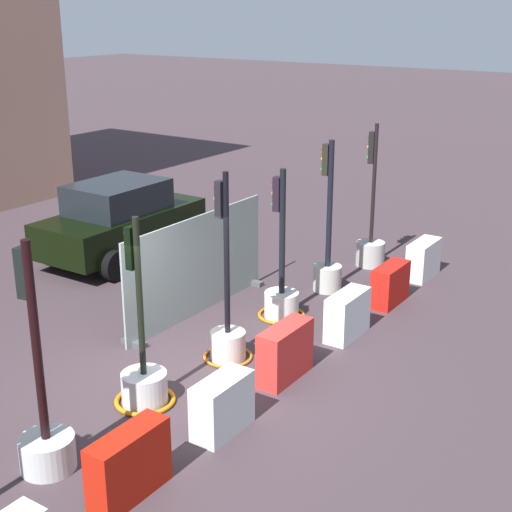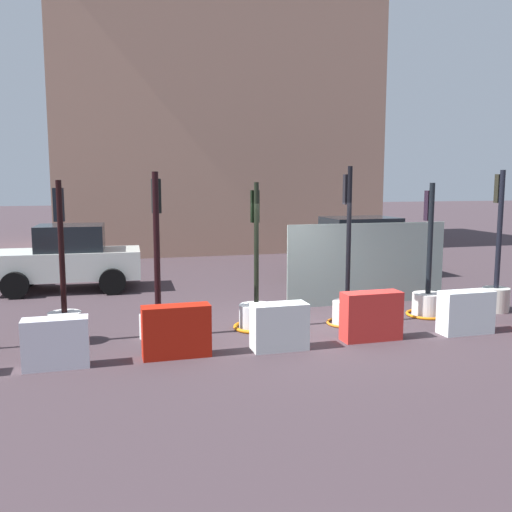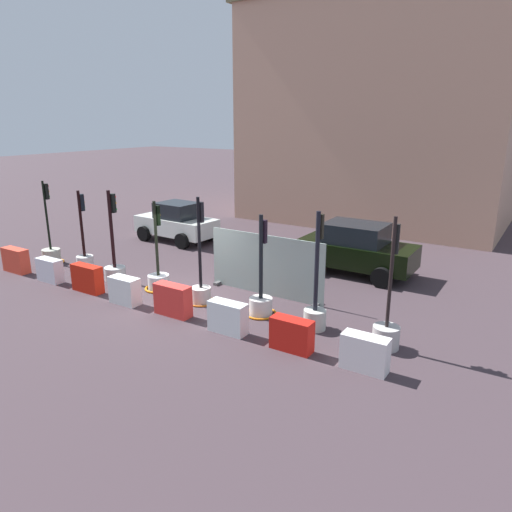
{
  "view_description": "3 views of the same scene",
  "coord_description": "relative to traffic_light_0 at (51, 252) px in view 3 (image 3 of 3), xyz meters",
  "views": [
    {
      "loc": [
        -8.16,
        -6.8,
        5.7
      ],
      "look_at": [
        2.03,
        0.21,
        1.48
      ],
      "focal_mm": 51.88,
      "sensor_mm": 36.0,
      "label": 1
    },
    {
      "loc": [
        -3.86,
        -10.33,
        2.94
      ],
      "look_at": [
        -0.87,
        0.62,
        1.41
      ],
      "focal_mm": 39.14,
      "sensor_mm": 36.0,
      "label": 2
    },
    {
      "loc": [
        9.67,
        -10.43,
        5.4
      ],
      "look_at": [
        2.5,
        0.64,
        1.57
      ],
      "focal_mm": 33.44,
      "sensor_mm": 36.0,
      "label": 3
    }
  ],
  "objects": [
    {
      "name": "ground_plane",
      "position": [
        6.52,
        -0.07,
        -0.44
      ],
      "size": [
        120.0,
        120.0,
        0.0
      ],
      "primitive_type": "plane",
      "color": "#3F3137"
    },
    {
      "name": "traffic_light_0",
      "position": [
        0.0,
        0.0,
        0.0
      ],
      "size": [
        0.88,
        0.88,
        3.17
      ],
      "color": "#B1B4A1",
      "rests_on": "ground_plane"
    },
    {
      "name": "traffic_light_1",
      "position": [
        1.9,
        0.08,
        0.16
      ],
      "size": [
        0.6,
        0.6,
        2.95
      ],
      "color": "silver",
      "rests_on": "ground_plane"
    },
    {
      "name": "traffic_light_2",
      "position": [
        3.58,
        -0.0,
        0.13
      ],
      "size": [
        0.72,
        0.72,
        3.11
      ],
      "color": "silver",
      "rests_on": "ground_plane"
    },
    {
      "name": "traffic_light_3",
      "position": [
        5.53,
        0.11,
        -0.03
      ],
      "size": [
        0.93,
        0.93,
        2.91
      ],
      "color": "silver",
      "rests_on": "ground_plane"
    },
    {
      "name": "traffic_light_4",
      "position": [
        7.43,
        -0.04,
        0.08
      ],
      "size": [
        0.85,
        0.85,
        3.23
      ],
      "color": "silver",
      "rests_on": "ground_plane"
    },
    {
      "name": "traffic_light_5",
      "position": [
        9.44,
        0.17,
        0.04
      ],
      "size": [
        0.91,
        0.91,
        2.9
      ],
      "color": "silver",
      "rests_on": "ground_plane"
    },
    {
      "name": "traffic_light_6",
      "position": [
        11.16,
        0.13,
        0.21
      ],
      "size": [
        0.6,
        0.6,
        3.18
      ],
      "color": "beige",
      "rests_on": "ground_plane"
    },
    {
      "name": "traffic_light_7",
      "position": [
        13.1,
        0.09,
        0.1
      ],
      "size": [
        0.65,
        0.65,
        3.26
      ],
      "color": "#B6B1AE",
      "rests_on": "ground_plane"
    },
    {
      "name": "construction_barrier_0",
      "position": [
        -0.11,
        -1.36,
        0.01
      ],
      "size": [
        1.14,
        0.41,
        0.88
      ],
      "color": "red",
      "rests_on": "ground_plane"
    },
    {
      "name": "construction_barrier_1",
      "position": [
        1.86,
        -1.34,
        -0.03
      ],
      "size": [
        1.01,
        0.4,
        0.8
      ],
      "color": "silver",
      "rests_on": "ground_plane"
    },
    {
      "name": "construction_barrier_2",
      "position": [
        3.76,
        -1.29,
        0.01
      ],
      "size": [
        1.14,
        0.39,
        0.88
      ],
      "color": "red",
      "rests_on": "ground_plane"
    },
    {
      "name": "construction_barrier_3",
      "position": [
        5.55,
        -1.35,
        -0.02
      ],
      "size": [
        0.98,
        0.45,
        0.82
      ],
      "color": "silver",
      "rests_on": "ground_plane"
    },
    {
      "name": "construction_barrier_4",
      "position": [
        7.38,
        -1.23,
        0.02
      ],
      "size": [
        1.12,
        0.42,
        0.9
      ],
      "color": "red",
      "rests_on": "ground_plane"
    },
    {
      "name": "construction_barrier_5",
      "position": [
        9.36,
        -1.3,
        -0.02
      ],
      "size": [
        1.05,
        0.43,
        0.83
      ],
      "color": "white",
      "rests_on": "ground_plane"
    },
    {
      "name": "construction_barrier_6",
      "position": [
        11.23,
        -1.27,
        -0.03
      ],
      "size": [
        1.04,
        0.42,
        0.81
      ],
      "color": "red",
      "rests_on": "ground_plane"
    },
    {
      "name": "construction_barrier_7",
      "position": [
        13.04,
        -1.22,
        -0.03
      ],
      "size": [
        1.05,
        0.43,
        0.82
      ],
      "color": "white",
      "rests_on": "ground_plane"
    },
    {
      "name": "car_black_sedan",
      "position": [
        10.28,
        5.19,
        0.48
      ],
      "size": [
        4.12,
        2.25,
        1.83
      ],
      "color": "black",
      "rests_on": "ground_plane"
    },
    {
      "name": "car_white_van",
      "position": [
        1.69,
        5.27,
        0.42
      ],
      "size": [
        3.89,
        2.16,
        1.77
      ],
      "color": "silver",
      "rests_on": "ground_plane"
    },
    {
      "name": "building_main_facade",
      "position": [
        7.44,
        15.01,
        5.36
      ],
      "size": [
        13.74,
        8.39,
        11.55
      ],
      "color": "tan",
      "rests_on": "ground_plane"
    },
    {
      "name": "site_fence_panel",
      "position": [
        8.7,
        1.6,
        0.49
      ],
      "size": [
        4.05,
        0.5,
        1.94
      ],
      "color": "#93A69D",
      "rests_on": "ground_plane"
    }
  ]
}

